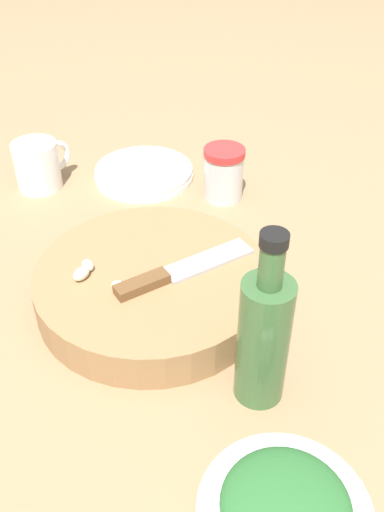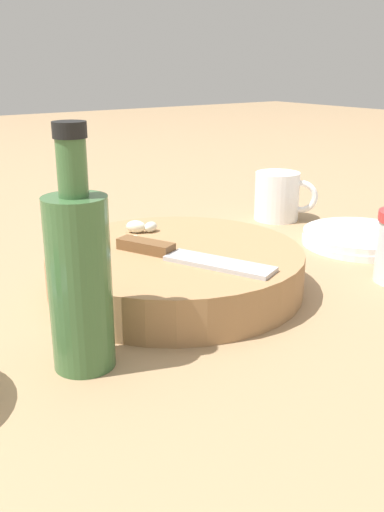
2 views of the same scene
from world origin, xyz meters
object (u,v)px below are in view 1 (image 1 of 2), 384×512
Objects in this scene: chef_knife at (177,272)px; spice_jar at (224,173)px; garlic_cloves at (92,274)px; oil_bottle at (264,336)px; cutting_board at (152,286)px; plate_stack at (144,173)px; coffee_mug at (38,165)px.

spice_jar reaches higher than chef_knife.
garlic_cloves is 0.24m from oil_bottle.
oil_bottle is at bearing 31.32° from cutting_board.
chef_knife is at bearing 2.89° from plate_stack.
coffee_mug is (-0.08, -0.31, -0.00)m from spice_jar.
chef_knife is 0.87× the size of oil_bottle.
plate_stack is (-0.08, -0.13, -0.04)m from spice_jar.
plate_stack is (-0.33, 0.01, -0.02)m from cutting_board.
chef_knife is at bearing 30.23° from coffee_mug.
cutting_board is at bearing -30.25° from spice_jar.
cutting_board is 3.19× the size of coffee_mug.
spice_jar is 0.32m from coffee_mug.
coffee_mug is 0.56m from oil_bottle.
coffee_mug reaches higher than cutting_board.
coffee_mug is (-0.34, -0.20, -0.01)m from chef_knife.
garlic_cloves is (0.00, -0.07, 0.03)m from cutting_board.
chef_knife is 0.11m from garlic_cloves.
spice_jar is at bearing 174.59° from oil_bottle.
spice_jar is 0.94× the size of coffee_mug.
chef_knife is (0.01, 0.03, 0.03)m from cutting_board.
garlic_cloves is 0.41× the size of plate_stack.
chef_knife is 2.65× the size of garlic_cloves.
chef_knife is 0.34m from plate_stack.
chef_knife reaches higher than cutting_board.
cutting_board reaches higher than plate_stack.
chef_knife is 1.08× the size of plate_stack.
garlic_cloves is 0.80× the size of spice_jar.
garlic_cloves is 0.35m from plate_stack.
garlic_cloves is at bearing -86.44° from cutting_board.
coffee_mug is at bearing -89.59° from plate_stack.
chef_knife is 0.28m from spice_jar.
oil_bottle is (0.17, 0.10, 0.06)m from cutting_board.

